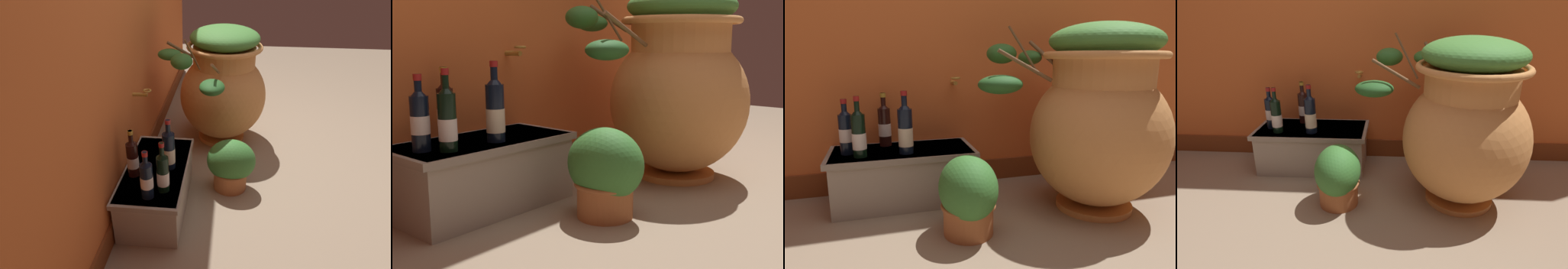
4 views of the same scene
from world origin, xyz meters
TOP-DOWN VIEW (x-y plane):
  - terracotta_urn at (0.45, 0.52)m, footprint 0.99×0.84m
  - stone_ledge at (-0.53, 0.89)m, footprint 0.78×0.39m
  - wine_bottle_left at (-0.81, 0.88)m, footprint 0.07×0.07m
  - wine_bottle_middle at (-0.62, 1.01)m, footprint 0.07×0.07m
  - wine_bottle_right at (-0.51, 0.81)m, footprint 0.08×0.08m
  - wine_bottle_back at (-0.74, 0.81)m, footprint 0.07×0.07m
  - potted_shrub at (-0.27, 0.43)m, footprint 0.27×0.33m

SIDE VIEW (x-z plane):
  - stone_ledge at x=-0.53m, z-range 0.01..0.31m
  - potted_shrub at x=-0.27m, z-range 0.00..0.37m
  - wine_bottle_back at x=-0.74m, z-range 0.27..0.58m
  - wine_bottle_left at x=-0.81m, z-range 0.28..0.57m
  - wine_bottle_middle at x=-0.62m, z-range 0.28..0.58m
  - wine_bottle_right at x=-0.51m, z-range 0.27..0.60m
  - terracotta_urn at x=0.45m, z-range 0.01..0.97m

